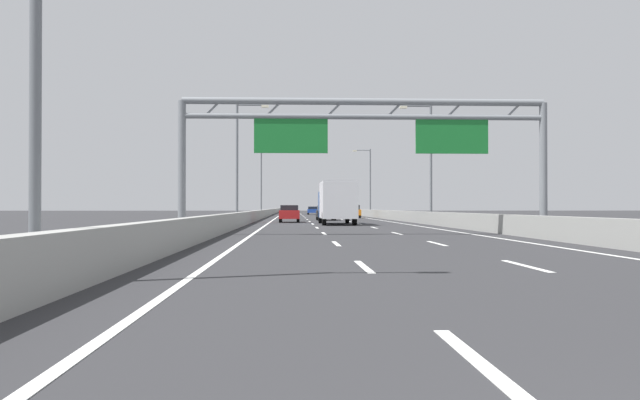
{
  "coord_description": "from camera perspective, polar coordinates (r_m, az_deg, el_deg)",
  "views": [
    {
      "loc": [
        -3.37,
        -1.93,
        1.31
      ],
      "look_at": [
        0.16,
        81.43,
        2.18
      ],
      "focal_mm": 37.14,
      "sensor_mm": 36.0,
      "label": 1
    }
  ],
  "objects": [
    {
      "name": "lane_dash_left_2",
      "position": [
        23.52,
        1.41,
        -3.78
      ],
      "size": [
        0.16,
        3.0,
        0.01
      ],
      "primitive_type": "cube",
      "color": "white",
      "rests_on": "ground_plane"
    },
    {
      "name": "lane_dash_right_8",
      "position": [
        77.61,
        1.39,
        -1.56
      ],
      "size": [
        0.16,
        3.0,
        0.01
      ],
      "primitive_type": "cube",
      "color": "white",
      "rests_on": "ground_plane"
    },
    {
      "name": "red_car",
      "position": [
        56.47,
        -2.66,
        -1.16
      ],
      "size": [
        1.7,
        4.21,
        1.46
      ],
      "color": "red",
      "rests_on": "ground_plane"
    },
    {
      "name": "lane_dash_left_10",
      "position": [
        95.45,
        -1.49,
        -1.38
      ],
      "size": [
        0.16,
        3.0,
        0.01
      ],
      "primitive_type": "cube",
      "color": "white",
      "rests_on": "ground_plane"
    },
    {
      "name": "streetlamp_left_mid",
      "position": [
        52.53,
        -6.91,
        3.87
      ],
      "size": [
        2.58,
        0.28,
        9.5
      ],
      "color": "slate",
      "rests_on": "ground_plane"
    },
    {
      "name": "lane_dash_left_0",
      "position": [
        5.8,
        13.77,
        -13.62
      ],
      "size": [
        0.16,
        3.0,
        0.01
      ],
      "primitive_type": "cube",
      "color": "white",
      "rests_on": "ground_plane"
    },
    {
      "name": "lane_dash_right_14",
      "position": [
        131.54,
        -0.18,
        -1.17
      ],
      "size": [
        0.16,
        3.0,
        0.01
      ],
      "primitive_type": "cube",
      "color": "white",
      "rests_on": "ground_plane"
    },
    {
      "name": "lane_dash_right_17",
      "position": [
        158.52,
        -0.56,
        -1.07
      ],
      "size": [
        0.16,
        3.0,
        0.01
      ],
      "primitive_type": "cube",
      "color": "white",
      "rests_on": "ground_plane"
    },
    {
      "name": "lane_dash_left_17",
      "position": [
        158.44,
        -1.86,
        -1.07
      ],
      "size": [
        0.16,
        3.0,
        0.01
      ],
      "primitive_type": "cube",
      "color": "white",
      "rests_on": "ground_plane"
    },
    {
      "name": "black_car",
      "position": [
        64.75,
        0.5,
        -1.09
      ],
      "size": [
        1.76,
        4.6,
        1.49
      ],
      "color": "black",
      "rests_on": "ground_plane"
    },
    {
      "name": "streetlamp_right_mid",
      "position": [
        53.48,
        9.29,
        3.79
      ],
      "size": [
        2.58,
        0.28,
        9.5
      ],
      "color": "slate",
      "rests_on": "ground_plane"
    },
    {
      "name": "streetlamp_left_far",
      "position": [
        93.29,
        -4.94,
        1.92
      ],
      "size": [
        2.58,
        0.28,
        9.5
      ],
      "color": "slate",
      "rests_on": "ground_plane"
    },
    {
      "name": "lane_dash_left_8",
      "position": [
        77.45,
        -1.27,
        -1.56
      ],
      "size": [
        0.16,
        3.0,
        0.01
      ],
      "primitive_type": "cube",
      "color": "white",
      "rests_on": "ground_plane"
    },
    {
      "name": "lane_dash_right_16",
      "position": [
        149.52,
        -0.45,
        -1.1
      ],
      "size": [
        0.16,
        3.0,
        0.01
      ],
      "primitive_type": "cube",
      "color": "white",
      "rests_on": "ground_plane"
    },
    {
      "name": "lane_dash_right_4",
      "position": [
        41.77,
        4.69,
        -2.39
      ],
      "size": [
        0.16,
        3.0,
        0.01
      ],
      "primitive_type": "cube",
      "color": "white",
      "rests_on": "ground_plane"
    },
    {
      "name": "lane_dash_right_11",
      "position": [
        104.56,
        0.41,
        -1.31
      ],
      "size": [
        0.16,
        3.0,
        0.01
      ],
      "primitive_type": "cube",
      "color": "white",
      "rests_on": "ground_plane"
    },
    {
      "name": "sign_gantry",
      "position": [
        30.91,
        4.01,
        5.96
      ],
      "size": [
        17.2,
        0.36,
        6.36
      ],
      "color": "gray",
      "rests_on": "ground_plane"
    },
    {
      "name": "lane_dash_right_5",
      "position": [
        50.71,
        3.43,
        -2.07
      ],
      "size": [
        0.16,
        3.0,
        0.01
      ],
      "primitive_type": "cube",
      "color": "white",
      "rests_on": "ground_plane"
    },
    {
      "name": "lane_dash_right_7",
      "position": [
        68.64,
        1.89,
        -1.69
      ],
      "size": [
        0.16,
        3.0,
        0.01
      ],
      "primitive_type": "cube",
      "color": "white",
      "rests_on": "ground_plane"
    },
    {
      "name": "barrier_right",
      "position": [
        112.4,
        2.81,
        -1.02
      ],
      "size": [
        0.45,
        220.0,
        0.95
      ],
      "color": "#9E9E99",
      "rests_on": "ground_plane"
    },
    {
      "name": "lane_dash_right_10",
      "position": [
        95.58,
        0.67,
        -1.38
      ],
      "size": [
        0.16,
        3.0,
        0.01
      ],
      "primitive_type": "cube",
      "color": "white",
      "rests_on": "ground_plane"
    },
    {
      "name": "lane_dash_left_1",
      "position": [
        14.57,
        3.8,
        -5.75
      ],
      "size": [
        0.16,
        3.0,
        0.01
      ],
      "primitive_type": "cube",
      "color": "white",
      "rests_on": "ground_plane"
    },
    {
      "name": "edge_line_right",
      "position": [
        90.35,
        3.05,
        -1.42
      ],
      "size": [
        0.16,
        176.0,
        0.01
      ],
      "primitive_type": "cube",
      "color": "white",
      "rests_on": "ground_plane"
    },
    {
      "name": "lane_dash_left_16",
      "position": [
        149.44,
        -1.83,
        -1.1
      ],
      "size": [
        0.16,
        3.0,
        0.01
      ],
      "primitive_type": "cube",
      "color": "white",
      "rests_on": "ground_plane"
    },
    {
      "name": "lane_dash_left_13",
      "position": [
        122.44,
        -1.69,
        -1.21
      ],
      "size": [
        0.16,
        3.0,
        0.01
      ],
      "primitive_type": "cube",
      "color": "white",
      "rests_on": "ground_plane"
    },
    {
      "name": "lane_dash_left_5",
      "position": [
        50.47,
        -0.64,
        -2.08
      ],
      "size": [
        0.16,
        3.0,
        0.01
      ],
      "primitive_type": "cube",
      "color": "white",
      "rests_on": "ground_plane"
    },
    {
      "name": "lane_dash_right_3",
      "position": [
        32.86,
        6.64,
        -2.87
      ],
      "size": [
        0.16,
        3.0,
        0.01
      ],
      "primitive_type": "cube",
      "color": "white",
      "rests_on": "ground_plane"
    },
    {
      "name": "orange_car",
      "position": [
        78.69,
        2.75,
        -0.98
      ],
      "size": [
        1.84,
        4.49,
        1.53
      ],
      "color": "orange",
      "rests_on": "ground_plane"
    },
    {
      "name": "edge_line_left",
      "position": [
        89.96,
        -3.63,
        -1.43
      ],
      "size": [
        0.16,
        176.0,
        0.01
      ],
      "primitive_type": "cube",
      "color": "white",
      "rests_on": "ground_plane"
    },
    {
      "name": "lane_dash_right_12",
      "position": [
        113.55,
        0.18,
        -1.26
      ],
      "size": [
        0.16,
        3.0,
        0.01
      ],
      "primitive_type": "cube",
      "color": "white",
      "rests_on": "ground_plane"
    },
    {
      "name": "lane_dash_right_2",
      "position": [
        24.03,
        10.03,
        -3.71
      ],
      "size": [
        0.16,
        3.0,
        0.01
      ],
      "primitive_type": "cube",
      "color": "white",
      "rests_on": "ground_plane"
    },
    {
      "name": "lane_dash_left_9",
      "position": [
        86.45,
        -1.39,
        -1.46
      ],
      "size": [
        0.16,
        3.0,
        0.01
      ],
      "primitive_type": "cube",
      "color": "white",
      "rests_on": "ground_plane"
    },
    {
      "name": "lane_dash_right_1",
      "position": [
        15.38,
        17.31,
        -5.45
      ],
      "size": [
        0.16,
        3.0,
        0.01
      ],
      "primitive_type": "cube",
      "color": "white",
      "rests_on": "ground_plane"
    },
    {
      "name": "white_car",
      "position": [
        127.7,
        0.7,
        -0.84
      ],
      "size": [
        1.87,
        4.32,
        1.45
      ],
      "color": "silver",
      "rests_on": "ground_plane"
    },
    {
      "name": "lane_dash_left_15",
      "position": [
        140.44,
        -1.79,
        -1.13
      ],
      "size": [
        0.16,
        3.0,
        0.01
      ],
      "primitive_type": "cube",
      "color": "white",
      "rests_on": "ground_plane"
    },
    {
      "name": "ground_plane",
      "position": [
        101.99,
        -0.53,
        -1.33
      ],
      "size": [
        260.0,
        260.0,
        0.0
      ],
      "primitive_type": "plane",
      "color": "#2D2D30"
    },
    {
      "name": "lane_dash_left_11",
      "position": [
        104.45,
        -1.57,
        -1.31
      ],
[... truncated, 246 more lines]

